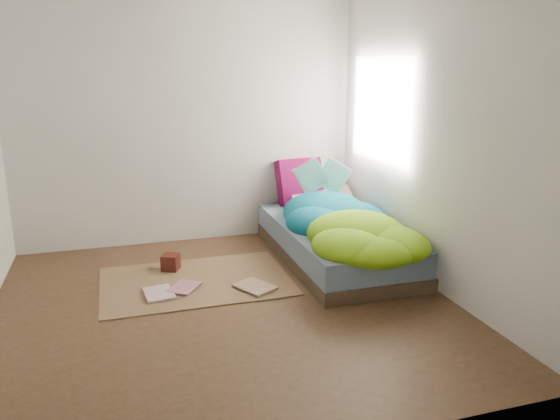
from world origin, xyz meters
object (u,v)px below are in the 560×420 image
object	(u,v)px
floor_book_a	(145,296)
floor_book_b	(173,286)
bed	(335,243)
open_book	(323,167)
wooden_box	(171,262)
pillow_magenta	(300,182)

from	to	relation	value
floor_book_a	floor_book_b	bearing A→B (deg)	22.07
bed	open_book	world-z (taller)	open_book
bed	wooden_box	distance (m)	1.56
pillow_magenta	floor_book_b	bearing A→B (deg)	-147.79
floor_book_a	floor_book_b	distance (m)	0.27
floor_book_a	open_book	bearing A→B (deg)	18.91
wooden_box	floor_book_a	xyz separation A→B (m)	(-0.27, -0.55, -0.06)
open_book	floor_book_b	distance (m)	1.95
wooden_box	floor_book_b	xyz separation A→B (m)	(-0.03, -0.43, -0.06)
bed	floor_book_b	bearing A→B (deg)	-170.39
wooden_box	bed	bearing A→B (deg)	-5.85
open_book	floor_book_b	bearing A→B (deg)	-139.78
wooden_box	floor_book_a	distance (m)	0.62
pillow_magenta	wooden_box	distance (m)	1.75
bed	open_book	distance (m)	0.81
pillow_magenta	floor_book_a	xyz separation A→B (m)	(-1.77, -1.30, -0.56)
bed	floor_book_a	size ratio (longest dim) A/B	6.52
pillow_magenta	floor_book_a	size ratio (longest dim) A/B	1.60
pillow_magenta	wooden_box	size ratio (longest dim) A/B	3.41
bed	wooden_box	size ratio (longest dim) A/B	13.88
pillow_magenta	open_book	size ratio (longest dim) A/B	1.04
bed	floor_book_a	world-z (taller)	bed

